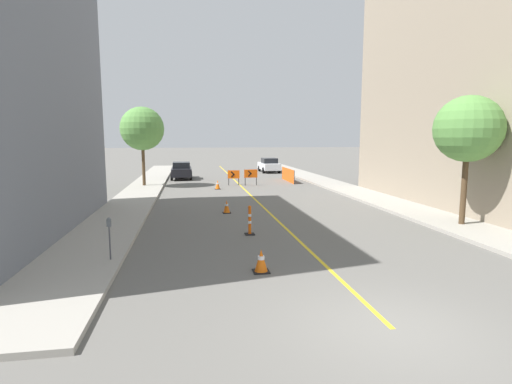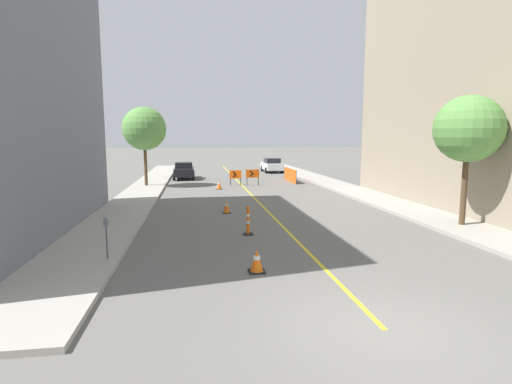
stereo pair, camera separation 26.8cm
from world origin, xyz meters
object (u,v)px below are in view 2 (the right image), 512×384
Objects in this scene: traffic_cone_nearest at (257,261)px; street_tree_left_near at (144,129)px; traffic_cone_second at (227,207)px; arrow_barricade_primary at (235,175)px; delineator_post_front at (248,222)px; parked_car_curb_near at (184,170)px; arrow_barricade_secondary at (253,174)px; parked_car_curb_mid at (272,165)px; parking_meter_near_curb at (106,229)px; street_tree_right_near at (468,129)px; traffic_cone_third at (219,185)px.

traffic_cone_nearest is 0.11× the size of street_tree_left_near.
arrow_barricade_primary is (1.66, 11.90, 0.51)m from traffic_cone_second.
delineator_post_front is 0.27× the size of parked_car_curb_near.
street_tree_left_near is at bearing 174.52° from arrow_barricade_secondary.
parked_car_curb_mid reaches higher than traffic_cone_nearest.
arrow_barricade_secondary is 8.31m from parked_car_curb_near.
parking_meter_near_curb is at bearing -101.53° from arrow_barricade_primary.
parked_car_curb_mid is (3.88, 11.96, -0.11)m from arrow_barricade_secondary.
traffic_cone_nearest is 33.42m from parked_car_curb_mid.
traffic_cone_nearest reaches higher than traffic_cone_second.
street_tree_right_near is at bearing 11.48° from parking_meter_near_curb.
arrow_barricade_primary reaches higher than delineator_post_front.
parked_car_curb_mid is 3.33× the size of parking_meter_near_curb.
parked_car_curb_near is 25.96m from street_tree_right_near.
traffic_cone_nearest is at bearing -89.08° from traffic_cone_second.
traffic_cone_second is 0.11× the size of street_tree_left_near.
street_tree_right_near reaches higher than parked_car_curb_mid.
arrow_barricade_secondary reaches higher than traffic_cone_third.
delineator_post_front is at bearing -88.80° from arrow_barricade_primary.
street_tree_right_near is (9.22, -0.19, 3.67)m from delineator_post_front.
traffic_cone_nearest is 18.81m from traffic_cone_third.
parked_car_curb_mid is at bearing 43.72° from street_tree_left_near.
traffic_cone_nearest is 1.00× the size of traffic_cone_second.
arrow_barricade_primary is at bearing 115.55° from street_tree_right_near.
delineator_post_front is at bearing -82.91° from parked_car_curb_near.
arrow_barricade_primary is at bearing 85.98° from delineator_post_front.
parked_car_curb_near is 3.32× the size of parking_meter_near_curb.
parked_car_curb_near is at bearing 95.84° from traffic_cone_nearest.
street_tree_left_near is at bearing 114.49° from traffic_cone_second.
traffic_cone_second is 0.51× the size of arrow_barricade_secondary.
parked_car_curb_mid reaches higher than delineator_post_front.
arrow_barricade_primary is 20.54m from parking_meter_near_curb.
traffic_cone_second is 13.61m from street_tree_left_near.
arrow_barricade_secondary is 0.99× the size of parking_meter_near_curb.
parked_car_curb_near reaches higher than parking_meter_near_curb.
arrow_barricade_secondary is 0.21× the size of street_tree_left_near.
parked_car_curb_near is 0.79× the size of street_tree_right_near.
arrow_barricade_primary is at bearing 0.95° from street_tree_left_near.
parked_car_curb_near reaches higher than traffic_cone_second.
parked_car_curb_near is 1.00× the size of parked_car_curb_mid.
parking_meter_near_curb reaches higher than arrow_barricade_secondary.
traffic_cone_nearest is 0.51× the size of arrow_barricade_secondary.
traffic_cone_third is 0.13× the size of street_tree_right_near.
street_tree_right_near is at bearing -1.17° from delineator_post_front.
parking_meter_near_curb is at bearing -147.51° from delineator_post_front.
traffic_cone_second is 4.77m from delineator_post_front.
arrow_barricade_secondary is 18.08m from street_tree_right_near.
street_tree_left_near is (-8.38, 0.24, 3.60)m from arrow_barricade_secondary.
parked_car_curb_mid is at bearing 73.66° from traffic_cone_second.
traffic_cone_nearest is at bearing -90.15° from traffic_cone_third.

